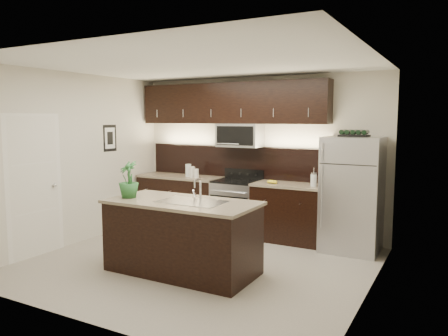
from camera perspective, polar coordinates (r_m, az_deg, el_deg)
name	(u,v)px	position (r m, az deg, el deg)	size (l,w,h in m)	color
ground	(197,264)	(6.15, -3.49, -12.37)	(4.50, 4.50, 0.00)	gray
room_walls	(188,140)	(5.86, -4.72, 3.60)	(4.52, 4.02, 2.71)	beige
counter_run	(226,206)	(7.67, 0.32, -4.94)	(3.51, 0.65, 0.94)	black
upper_fixtures	(232,110)	(7.63, 1.03, 7.62)	(3.49, 0.40, 1.66)	black
island	(182,236)	(5.73, -5.46, -8.89)	(1.96, 0.96, 0.94)	black
sink_faucet	(192,200)	(5.55, -4.17, -4.25)	(0.84, 0.50, 0.28)	silver
refrigerator	(352,194)	(6.80, 16.39, -3.33)	(0.83, 0.75, 1.72)	#B2B2B7
wine_rack	(354,134)	(6.71, 16.64, 4.34)	(0.43, 0.26, 0.10)	black
plant	(128,179)	(5.92, -12.37, -1.47)	(0.27, 0.27, 0.49)	#245B28
canisters	(191,172)	(7.84, -4.30, -0.47)	(0.33, 0.19, 0.23)	silver
french_press	(314,179)	(6.93, 11.63, -1.47)	(0.10, 0.10, 0.28)	silver
bananas	(270,181)	(7.15, 6.07, -1.75)	(0.18, 0.14, 0.06)	gold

